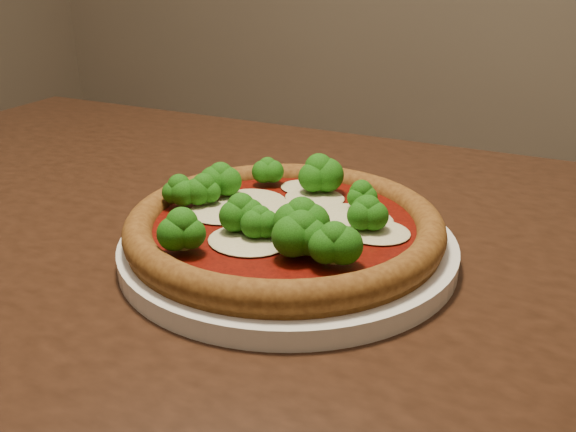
% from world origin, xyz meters
% --- Properties ---
extents(dining_table, '(1.27, 0.86, 0.75)m').
position_xyz_m(dining_table, '(0.18, 0.05, 0.65)').
color(dining_table, black).
rests_on(dining_table, floor).
extents(plate, '(0.31, 0.31, 0.02)m').
position_xyz_m(plate, '(0.25, 0.04, 0.76)').
color(plate, silver).
rests_on(plate, dining_table).
extents(pizza, '(0.29, 0.29, 0.06)m').
position_xyz_m(pizza, '(0.25, 0.04, 0.78)').
color(pizza, brown).
rests_on(pizza, plate).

